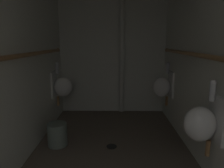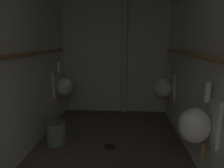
# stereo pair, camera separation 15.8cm
# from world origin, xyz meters

# --- Properties ---
(wall_back) EXTENTS (2.16, 0.06, 2.39)m
(wall_back) POSITION_xyz_m (0.00, 4.32, 1.19)
(wall_back) COLOR silver
(wall_back) RESTS_ON ground
(urinal_left_mid) EXTENTS (0.32, 0.30, 0.76)m
(urinal_left_mid) POSITION_xyz_m (-0.87, 3.71, 0.64)
(urinal_left_mid) COLOR white
(urinal_right_mid) EXTENTS (0.32, 0.30, 0.76)m
(urinal_right_mid) POSITION_xyz_m (0.87, 2.10, 0.64)
(urinal_right_mid) COLOR white
(urinal_right_far) EXTENTS (0.32, 0.30, 0.76)m
(urinal_right_far) POSITION_xyz_m (0.87, 3.73, 0.64)
(urinal_right_far) COLOR white
(supply_pipe_left) EXTENTS (0.06, 3.66, 0.06)m
(supply_pipe_left) POSITION_xyz_m (-0.96, 2.11, 1.25)
(supply_pipe_left) COLOR #9E7042
(supply_pipe_right) EXTENTS (0.06, 3.61, 0.06)m
(supply_pipe_right) POSITION_xyz_m (0.96, 2.16, 1.25)
(supply_pipe_right) COLOR #9E7042
(standpipe_back_wall) EXTENTS (0.10, 0.10, 2.34)m
(standpipe_back_wall) POSITION_xyz_m (0.18, 4.21, 1.19)
(standpipe_back_wall) COLOR silver
(standpipe_back_wall) RESTS_ON ground
(floor_drain) EXTENTS (0.14, 0.14, 0.01)m
(floor_drain) POSITION_xyz_m (0.00, 2.82, 0.00)
(floor_drain) COLOR black
(floor_drain) RESTS_ON ground
(waste_bin) EXTENTS (0.26, 0.26, 0.31)m
(waste_bin) POSITION_xyz_m (-0.74, 2.85, 0.16)
(waste_bin) COLOR slate
(waste_bin) RESTS_ON ground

